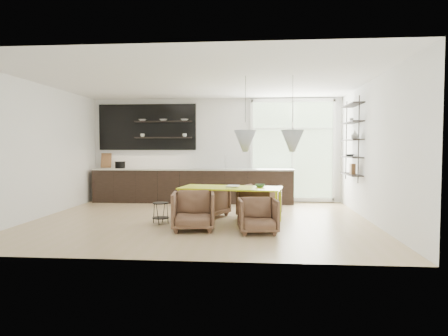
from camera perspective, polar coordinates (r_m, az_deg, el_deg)
room at (r=9.34m, az=1.09°, el=2.57°), size 7.02×6.01×2.91m
kitchen_run at (r=11.12m, az=-4.97°, el=-1.83°), size 5.54×0.69×2.75m
right_shelving at (r=9.65m, az=17.86°, el=3.57°), size 0.26×1.22×1.90m
dining_table at (r=8.01m, az=0.95°, el=-3.10°), size 2.11×1.18×0.73m
armchair_back_left at (r=8.85m, az=-2.10°, el=-4.80°), size 0.97×0.98×0.66m
armchair_back_right at (r=8.72m, az=5.11°, el=-4.74°), size 1.01×1.03×0.72m
armchair_front_left at (r=7.41m, az=-4.40°, el=-6.12°), size 0.86×0.88×0.72m
armchair_front_right at (r=7.16m, az=4.85°, el=-6.80°), size 0.76×0.78×0.63m
wire_stool at (r=8.12m, az=-9.03°, el=-5.96°), size 0.34×0.34×0.42m
table_book at (r=8.04m, az=0.40°, el=-2.61°), size 0.27×0.35×0.03m
table_bowl at (r=8.03m, az=5.19°, el=-2.52°), size 0.20×0.20×0.06m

